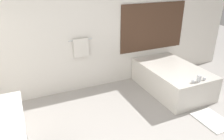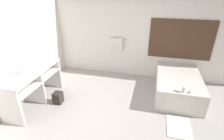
{
  "view_description": "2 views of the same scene",
  "coord_description": "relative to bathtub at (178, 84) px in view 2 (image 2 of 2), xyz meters",
  "views": [
    {
      "loc": [
        -1.5,
        -2.05,
        2.4
      ],
      "look_at": [
        -0.13,
        0.97,
        0.93
      ],
      "focal_mm": 35.0,
      "sensor_mm": 36.0,
      "label": 1
    },
    {
      "loc": [
        0.76,
        -2.81,
        2.62
      ],
      "look_at": [
        -0.15,
        0.89,
        0.74
      ],
      "focal_mm": 28.0,
      "sensor_mm": 36.0,
      "label": 2
    }
  ],
  "objects": [
    {
      "name": "vanity_counter",
      "position": [
        -3.36,
        -1.17,
        0.35
      ],
      "size": [
        0.62,
        1.58,
        0.88
      ],
      "color": "white",
      "rests_on": "ground_plane"
    },
    {
      "name": "water_bottle_1",
      "position": [
        -3.42,
        -1.41,
        0.69
      ],
      "size": [
        0.07,
        0.07,
        0.24
      ],
      "color": "silver",
      "rests_on": "vanity_counter"
    },
    {
      "name": "sink_faucet",
      "position": [
        -3.53,
        -0.96,
        0.67
      ],
      "size": [
        0.09,
        0.04,
        0.18
      ],
      "color": "silver",
      "rests_on": "vanity_counter"
    },
    {
      "name": "waste_bin",
      "position": [
        -2.83,
        -1.07,
        -0.16
      ],
      "size": [
        0.2,
        0.2,
        0.28
      ],
      "color": "#2D2823",
      "rests_on": "ground_plane"
    },
    {
      "name": "bathtub",
      "position": [
        0.0,
        0.0,
        0.0
      ],
      "size": [
        1.07,
        1.69,
        0.66
      ],
      "color": "silver",
      "rests_on": "ground_plane"
    },
    {
      "name": "soap_dispenser",
      "position": [
        -3.5,
        -1.36,
        0.66
      ],
      "size": [
        0.05,
        0.05,
        0.18
      ],
      "color": "white",
      "rests_on": "vanity_counter"
    },
    {
      "name": "bath_mat",
      "position": [
        -0.04,
        -1.24,
        -0.29
      ],
      "size": [
        0.47,
        0.63,
        0.02
      ],
      "color": "white",
      "rests_on": "ground_plane"
    },
    {
      "name": "ground_plane",
      "position": [
        -1.48,
        -1.34,
        -0.3
      ],
      "size": [
        16.0,
        16.0,
        0.0
      ],
      "primitive_type": "plane",
      "color": "#A8A39E",
      "rests_on": "ground"
    },
    {
      "name": "wall_left_with_mirror",
      "position": [
        -3.71,
        -1.34,
        1.06
      ],
      "size": [
        0.08,
        7.4,
        2.7
      ],
      "color": "white",
      "rests_on": "ground_plane"
    },
    {
      "name": "wall_back_with_blinds",
      "position": [
        -1.43,
        0.88,
        1.05
      ],
      "size": [
        7.4,
        0.13,
        2.7
      ],
      "color": "white",
      "rests_on": "ground_plane"
    }
  ]
}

